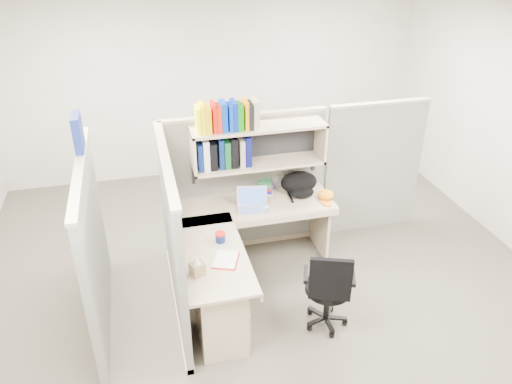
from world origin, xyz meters
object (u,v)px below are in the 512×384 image
object	(u,v)px
laptop	(253,200)
snack_canister	(220,237)
desk	(232,281)
backpack	(300,184)
task_chair	(327,301)

from	to	relation	value
laptop	snack_canister	bearing A→B (deg)	-120.83
desk	backpack	world-z (taller)	backpack
snack_canister	backpack	bearing A→B (deg)	34.21
desk	task_chair	world-z (taller)	task_chair
backpack	task_chair	bearing A→B (deg)	-75.75
snack_canister	desk	bearing A→B (deg)	-77.47
desk	task_chair	bearing A→B (deg)	-22.90
laptop	task_chair	size ratio (longest dim) A/B	0.35
snack_canister	laptop	bearing A→B (deg)	48.68
desk	laptop	size ratio (longest dim) A/B	5.53
laptop	snack_canister	size ratio (longest dim) A/B	3.23
laptop	backpack	xyz separation A→B (m)	(0.59, 0.20, 0.01)
laptop	snack_canister	world-z (taller)	laptop
desk	task_chair	distance (m)	0.90
desk	snack_canister	world-z (taller)	snack_canister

